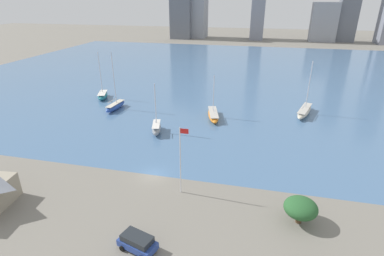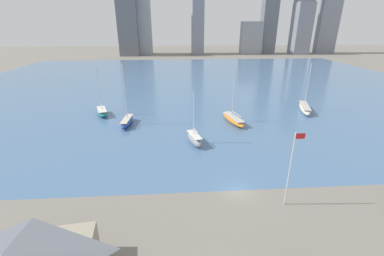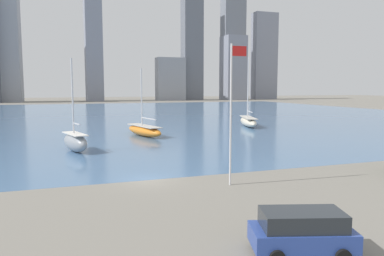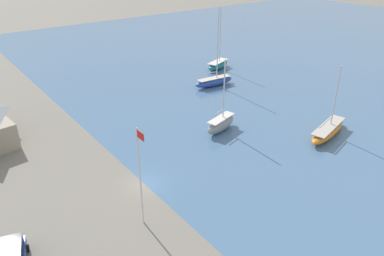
{
  "view_description": "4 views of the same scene",
  "coord_description": "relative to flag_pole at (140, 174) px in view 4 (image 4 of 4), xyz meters",
  "views": [
    {
      "loc": [
        15.06,
        -37.6,
        25.63
      ],
      "look_at": [
        4.26,
        8.47,
        4.9
      ],
      "focal_mm": 28.0,
      "sensor_mm": 36.0,
      "label": 1
    },
    {
      "loc": [
        -8.36,
        -29.39,
        21.71
      ],
      "look_at": [
        -5.5,
        12.16,
        4.65
      ],
      "focal_mm": 24.0,
      "sensor_mm": 36.0,
      "label": 2
    },
    {
      "loc": [
        -5.92,
        -27.61,
        7.09
      ],
      "look_at": [
        7.45,
        11.23,
        2.6
      ],
      "focal_mm": 35.0,
      "sensor_mm": 36.0,
      "label": 3
    },
    {
      "loc": [
        30.49,
        -16.39,
        24.11
      ],
      "look_at": [
        -2.49,
        8.44,
        3.42
      ],
      "focal_mm": 35.0,
      "sensor_mm": 36.0,
      "label": 4
    }
  ],
  "objects": [
    {
      "name": "ground_plane",
      "position": [
        -5.45,
        3.3,
        -5.54
      ],
      "size": [
        500.0,
        500.0,
        0.0
      ],
      "primitive_type": "plane",
      "color": "gray"
    },
    {
      "name": "flag_pole",
      "position": [
        0.0,
        0.0,
        0.0
      ],
      "size": [
        1.24,
        0.14,
        10.14
      ],
      "color": "silver",
      "rests_on": "ground_plane"
    },
    {
      "name": "sailboat_gray",
      "position": [
        -10.26,
        18.59,
        -4.44
      ],
      "size": [
        3.32,
        6.29,
        10.26
      ],
      "rotation": [
        0.0,
        0.0,
        0.27
      ],
      "color": "gray",
      "rests_on": "harbor_water"
    },
    {
      "name": "sailboat_teal",
      "position": [
        -32.32,
        36.91,
        -4.61
      ],
      "size": [
        4.55,
        7.25,
        12.54
      ],
      "rotation": [
        0.0,
        0.0,
        0.34
      ],
      "color": "#1E757F",
      "rests_on": "harbor_water"
    },
    {
      "name": "sailboat_orange",
      "position": [
        -0.29,
        29.41,
        -4.71
      ],
      "size": [
        4.57,
        9.95,
        9.83
      ],
      "rotation": [
        0.0,
        0.0,
        0.25
      ],
      "color": "orange",
      "rests_on": "harbor_water"
    },
    {
      "name": "sailboat_blue",
      "position": [
        -24.89,
        29.6,
        -4.61
      ],
      "size": [
        2.6,
        8.14,
        13.92
      ],
      "rotation": [
        0.0,
        0.0,
        -0.09
      ],
      "color": "#284CA8",
      "rests_on": "harbor_water"
    }
  ]
}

